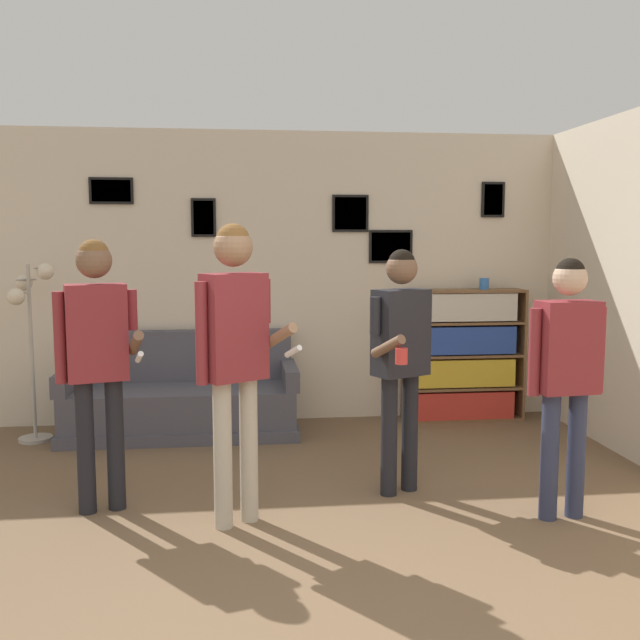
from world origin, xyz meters
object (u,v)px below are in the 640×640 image
person_player_foreground_center (235,340)px  person_spectator_near_bookshelf (567,362)px  bookshelf (463,355)px  drinking_cup (484,284)px  couch (182,401)px  floor_lamp (30,321)px  person_watcher_holding_cup (401,346)px  person_player_foreground_left (97,346)px

person_player_foreground_center → person_spectator_near_bookshelf: (1.99, -0.13, -0.15)m
bookshelf → drinking_cup: 0.70m
couch → drinking_cup: drinking_cup is taller
person_player_foreground_center → floor_lamp: bearing=130.6°
person_player_foreground_center → bookshelf: bearing=47.1°
person_spectator_near_bookshelf → drinking_cup: 2.47m
couch → floor_lamp: bearing=-175.2°
person_player_foreground_center → person_watcher_holding_cup: bearing=20.8°
couch → person_player_foreground_left: person_player_foreground_left is taller
floor_lamp → person_player_foreground_left: size_ratio=0.88×
person_player_foreground_center → person_spectator_near_bookshelf: 2.00m
floor_lamp → person_watcher_holding_cup: size_ratio=0.92×
couch → person_player_foreground_left: (-0.36, -1.79, 0.77)m
drinking_cup → person_player_foreground_center: bearing=-135.3°
couch → person_watcher_holding_cup: bearing=-46.8°
bookshelf → floor_lamp: bearing=-175.6°
bookshelf → floor_lamp: floor_lamp is taller
person_player_foreground_center → person_watcher_holding_cup: person_player_foreground_center is taller
bookshelf → person_player_foreground_left: 3.61m
person_watcher_holding_cup → person_player_foreground_left: bearing=-176.8°
person_player_foreground_left → drinking_cup: (3.17, 1.99, 0.24)m
person_player_foreground_left → person_spectator_near_bookshelf: bearing=-8.8°
couch → floor_lamp: 1.43m
drinking_cup → floor_lamp: bearing=-175.8°
person_player_foreground_center → couch: bearing=103.0°
person_watcher_holding_cup → person_spectator_near_bookshelf: (0.89, -0.55, -0.03)m
bookshelf → person_player_foreground_center: size_ratio=0.69×
drinking_cup → person_player_foreground_left: bearing=-147.9°
bookshelf → drinking_cup: drinking_cup is taller
person_spectator_near_bookshelf → couch: bearing=138.0°
bookshelf → person_watcher_holding_cup: size_ratio=0.75×
couch → person_player_foreground_center: 2.31m
bookshelf → person_player_foreground_left: person_player_foreground_left is taller
person_player_foreground_center → person_watcher_holding_cup: (1.09, 0.42, -0.12)m
couch → person_player_foreground_center: bearing=-77.0°
person_player_foreground_center → drinking_cup: (2.32, 2.29, 0.17)m
bookshelf → person_watcher_holding_cup: person_watcher_holding_cup is taller
person_watcher_holding_cup → person_spectator_near_bookshelf: size_ratio=1.03×
couch → floor_lamp: floor_lamp is taller
person_watcher_holding_cup → person_spectator_near_bookshelf: person_watcher_holding_cup is taller
person_spectator_near_bookshelf → drinking_cup: (0.33, 2.42, 0.32)m
floor_lamp → person_player_foreground_center: 2.63m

